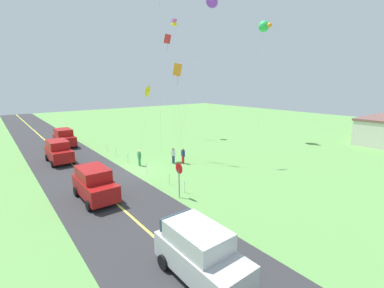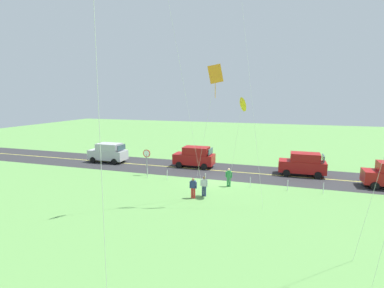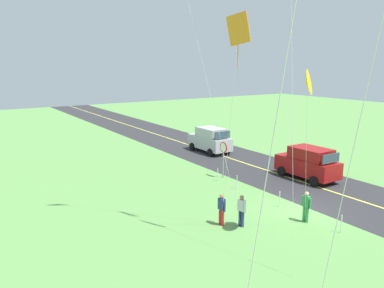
% 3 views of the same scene
% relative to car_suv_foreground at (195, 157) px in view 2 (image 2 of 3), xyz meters
% --- Properties ---
extents(ground_plane, '(120.00, 120.00, 0.10)m').
position_rel_car_suv_foreground_xyz_m(ground_plane, '(-3.84, 4.83, -1.20)').
color(ground_plane, '#60994C').
extents(asphalt_road, '(120.00, 7.00, 0.00)m').
position_rel_car_suv_foreground_xyz_m(asphalt_road, '(-3.84, 0.83, -1.15)').
color(asphalt_road, '#2D2D30').
rests_on(asphalt_road, ground).
extents(road_centre_stripe, '(120.00, 0.16, 0.00)m').
position_rel_car_suv_foreground_xyz_m(road_centre_stripe, '(-3.84, 0.83, -1.15)').
color(road_centre_stripe, '#E5E04C').
rests_on(road_centre_stripe, asphalt_road).
extents(car_suv_foreground, '(4.40, 2.12, 2.24)m').
position_rel_car_suv_foreground_xyz_m(car_suv_foreground, '(0.00, 0.00, 0.00)').
color(car_suv_foreground, maroon).
rests_on(car_suv_foreground, ground).
extents(car_parked_west_near, '(4.40, 2.12, 2.24)m').
position_rel_car_suv_foreground_xyz_m(car_parked_west_near, '(-11.17, 0.06, 0.00)').
color(car_parked_west_near, maroon).
rests_on(car_parked_west_near, ground).
extents(car_parked_east_near, '(4.40, 2.12, 2.24)m').
position_rel_car_suv_foreground_xyz_m(car_parked_east_near, '(10.40, 0.87, 0.00)').
color(car_parked_east_near, '#B7B7BC').
rests_on(car_parked_east_near, ground).
extents(stop_sign, '(0.76, 0.08, 2.56)m').
position_rel_car_suv_foreground_xyz_m(stop_sign, '(3.44, 4.73, 0.65)').
color(stop_sign, gray).
rests_on(stop_sign, ground).
extents(person_adult_near, '(0.58, 0.22, 1.60)m').
position_rel_car_suv_foreground_xyz_m(person_adult_near, '(-2.95, 9.73, -0.29)').
color(person_adult_near, red).
rests_on(person_adult_near, ground).
extents(person_adult_companion, '(0.58, 0.22, 1.60)m').
position_rel_car_suv_foreground_xyz_m(person_adult_companion, '(-4.96, 5.93, -0.29)').
color(person_adult_companion, '#338C4C').
rests_on(person_adult_companion, ground).
extents(person_child_watcher, '(0.58, 0.22, 1.60)m').
position_rel_car_suv_foreground_xyz_m(person_child_watcher, '(-3.61, 9.01, -0.29)').
color(person_child_watcher, navy).
rests_on(person_child_watcher, ground).
extents(kite_red_low, '(2.33, 0.95, 9.90)m').
position_rel_car_suv_foreground_xyz_m(kite_red_low, '(-4.73, 10.42, 7.89)').
color(kite_red_low, silver).
rests_on(kite_red_low, ground).
extents(kite_blue_mid, '(1.73, 2.51, 7.65)m').
position_rel_car_suv_foreground_xyz_m(kite_blue_mid, '(-6.21, 7.86, 5.93)').
color(kite_blue_mid, silver).
rests_on(kite_blue_mid, ground).
extents(fence_post_0, '(0.05, 0.05, 0.90)m').
position_rel_car_suv_foreground_xyz_m(fence_post_0, '(-12.54, 5.53, -0.70)').
color(fence_post_0, silver).
rests_on(fence_post_0, ground).
extents(fence_post_1, '(0.05, 0.05, 0.90)m').
position_rel_car_suv_foreground_xyz_m(fence_post_1, '(-9.81, 5.53, -0.70)').
color(fence_post_1, silver).
rests_on(fence_post_1, ground).
extents(fence_post_2, '(0.05, 0.05, 0.90)m').
position_rel_car_suv_foreground_xyz_m(fence_post_2, '(-6.76, 5.53, -0.70)').
color(fence_post_2, silver).
rests_on(fence_post_2, ground).
extents(fence_post_3, '(0.05, 0.05, 0.90)m').
position_rel_car_suv_foreground_xyz_m(fence_post_3, '(-2.77, 5.53, -0.70)').
color(fence_post_3, silver).
rests_on(fence_post_3, ground).
extents(fence_post_4, '(0.05, 0.05, 0.90)m').
position_rel_car_suv_foreground_xyz_m(fence_post_4, '(0.95, 5.53, -0.70)').
color(fence_post_4, silver).
rests_on(fence_post_4, ground).
extents(fence_post_5, '(0.05, 0.05, 0.90)m').
position_rel_car_suv_foreground_xyz_m(fence_post_5, '(2.99, 5.53, -0.70)').
color(fence_post_5, silver).
rests_on(fence_post_5, ground).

